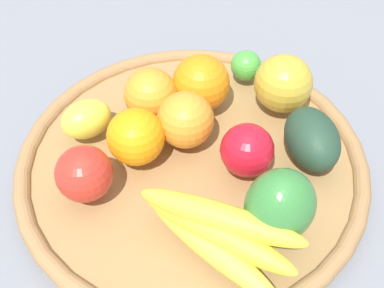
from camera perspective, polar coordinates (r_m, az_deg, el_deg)
ground_plane at (r=0.65m, az=0.00°, el=-3.13°), size 2.40×2.40×0.00m
basket at (r=0.64m, az=0.00°, el=-2.17°), size 0.45×0.45×0.03m
banana_bunch at (r=0.53m, az=2.81°, el=-10.09°), size 0.09×0.19×0.06m
orange_0 at (r=0.66m, az=-4.79°, el=5.72°), size 0.10×0.10×0.07m
apple_2 at (r=0.59m, az=6.35°, el=-0.71°), size 0.09×0.09×0.07m
orange_1 at (r=0.67m, az=1.05°, el=7.01°), size 0.10×0.10×0.08m
lemon_0 at (r=0.65m, az=-12.05°, el=2.82°), size 0.08×0.08×0.05m
apple_0 at (r=0.68m, az=10.45°, el=6.88°), size 0.09×0.09×0.08m
orange_3 at (r=0.60m, az=-6.49°, el=0.82°), size 0.10×0.10×0.07m
bell_pepper at (r=0.53m, az=10.08°, el=-6.96°), size 0.11×0.10×0.09m
lime_0 at (r=0.73m, az=6.58°, el=8.84°), size 0.06×0.06×0.04m
apple_1 at (r=0.58m, az=-12.29°, el=-3.36°), size 0.09×0.09×0.07m
orange_2 at (r=0.62m, az=-0.76°, el=2.80°), size 0.10×0.10×0.07m
avocado at (r=0.62m, az=13.62°, el=0.61°), size 0.11×0.11×0.06m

